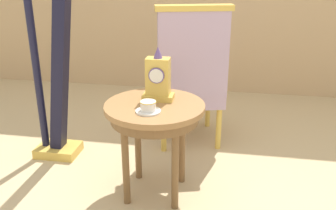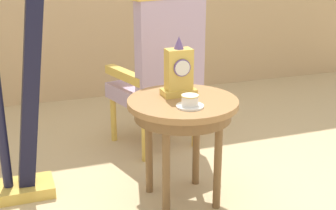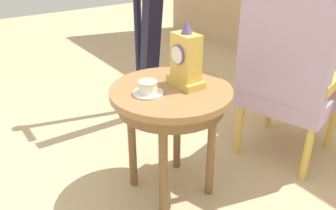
{
  "view_description": "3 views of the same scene",
  "coord_description": "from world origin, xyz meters",
  "px_view_note": "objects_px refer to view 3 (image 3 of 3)",
  "views": [
    {
      "loc": [
        0.39,
        -2.03,
        1.46
      ],
      "look_at": [
        0.0,
        0.2,
        0.58
      ],
      "focal_mm": 40.97,
      "sensor_mm": 36.0,
      "label": 1
    },
    {
      "loc": [
        -0.96,
        -2.17,
        1.43
      ],
      "look_at": [
        -0.14,
        0.1,
        0.6
      ],
      "focal_mm": 49.82,
      "sensor_mm": 36.0,
      "label": 2
    },
    {
      "loc": [
        1.27,
        -0.86,
        1.35
      ],
      "look_at": [
        -0.07,
        0.07,
        0.53
      ],
      "focal_mm": 38.64,
      "sensor_mm": 36.0,
      "label": 3
    }
  ],
  "objects_px": {
    "teacup_left": "(148,88)",
    "armchair": "(289,71)",
    "side_table": "(171,104)",
    "harp": "(147,26)",
    "mantel_clock": "(186,60)"
  },
  "relations": [
    {
      "from": "teacup_left",
      "to": "armchair",
      "type": "bearing_deg",
      "value": 80.86
    },
    {
      "from": "side_table",
      "to": "harp",
      "type": "xyz_separation_m",
      "value": [
        -0.83,
        0.38,
        0.17
      ]
    },
    {
      "from": "teacup_left",
      "to": "mantel_clock",
      "type": "distance_m",
      "value": 0.24
    },
    {
      "from": "side_table",
      "to": "harp",
      "type": "relative_size",
      "value": 0.35
    },
    {
      "from": "teacup_left",
      "to": "side_table",
      "type": "bearing_deg",
      "value": 85.28
    },
    {
      "from": "teacup_left",
      "to": "mantel_clock",
      "type": "relative_size",
      "value": 0.44
    },
    {
      "from": "side_table",
      "to": "mantel_clock",
      "type": "xyz_separation_m",
      "value": [
        0.01,
        0.08,
        0.22
      ]
    },
    {
      "from": "teacup_left",
      "to": "mantel_clock",
      "type": "bearing_deg",
      "value": 85.27
    },
    {
      "from": "side_table",
      "to": "teacup_left",
      "type": "distance_m",
      "value": 0.17
    },
    {
      "from": "harp",
      "to": "side_table",
      "type": "bearing_deg",
      "value": -24.51
    },
    {
      "from": "mantel_clock",
      "to": "armchair",
      "type": "relative_size",
      "value": 0.29
    },
    {
      "from": "side_table",
      "to": "armchair",
      "type": "bearing_deg",
      "value": 80.11
    },
    {
      "from": "side_table",
      "to": "armchair",
      "type": "relative_size",
      "value": 0.55
    },
    {
      "from": "mantel_clock",
      "to": "armchair",
      "type": "distance_m",
      "value": 0.69
    },
    {
      "from": "mantel_clock",
      "to": "harp",
      "type": "distance_m",
      "value": 0.88
    }
  ]
}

